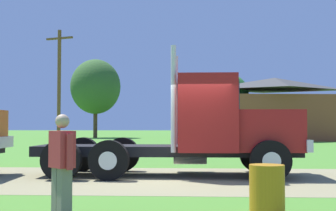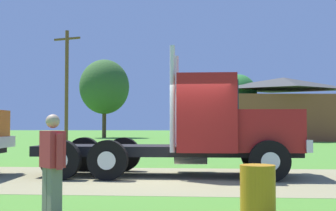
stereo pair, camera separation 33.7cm
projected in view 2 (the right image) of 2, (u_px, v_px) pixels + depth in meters
name	position (u px, v px, depth m)	size (l,w,h in m)	color
ground_plane	(183.00, 179.00, 12.15)	(200.00, 200.00, 0.00)	#467D2A
dirt_track	(183.00, 179.00, 12.15)	(120.00, 5.94, 0.01)	#847D59
truck_foreground_white	(207.00, 130.00, 12.93)	(7.51, 2.77, 3.55)	black
visitor_walking_mid	(52.00, 163.00, 7.03)	(0.46, 0.46, 1.61)	#B22D33
steel_barrel	(258.00, 191.00, 7.16)	(0.55, 0.55, 0.82)	#B27214
shed_building	(284.00, 110.00, 41.24)	(10.36, 7.00, 5.70)	brown
utility_pole_near	(67.00, 84.00, 33.10)	(2.13, 0.83, 8.28)	brown
tree_left	(104.00, 87.00, 50.41)	(5.46, 5.46, 8.61)	#513823
tree_mid	(239.00, 95.00, 42.44)	(3.39, 3.39, 6.10)	#513823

